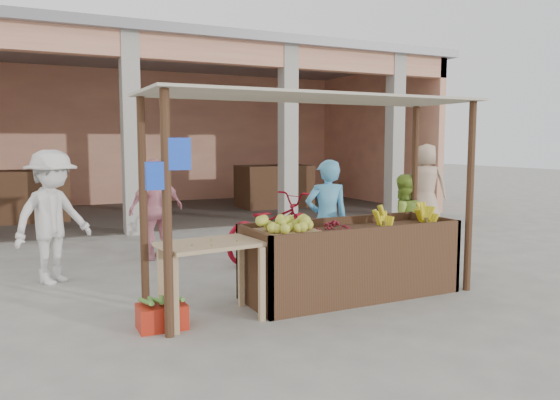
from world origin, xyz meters
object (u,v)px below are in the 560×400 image
side_table (210,255)px  vendor_blue (327,216)px  fruit_stall (350,263)px  vendor_green (402,220)px  motorcycle (272,225)px  red_crate (162,316)px

side_table → vendor_blue: bearing=17.7°
fruit_stall → vendor_green: 1.58m
fruit_stall → motorcycle: bearing=88.8°
vendor_blue → motorcycle: 1.62m
red_crate → vendor_green: (3.72, 0.92, 0.62)m
vendor_blue → vendor_green: (1.25, -0.02, -0.13)m
vendor_green → fruit_stall: bearing=39.7°
vendor_green → red_crate: bearing=25.1°
side_table → fruit_stall: bearing=-2.9°
red_crate → vendor_blue: size_ratio=0.27×
red_crate → motorcycle: 3.52m
fruit_stall → red_crate: size_ratio=5.51×
side_table → motorcycle: size_ratio=0.52×
fruit_stall → side_table: bearing=-176.2°
fruit_stall → side_table: side_table is taller
red_crate → vendor_green: 3.88m
vendor_green → motorcycle: size_ratio=0.71×
vendor_blue → motorcycle: size_ratio=0.84×
vendor_green → motorcycle: 2.09m
fruit_stall → vendor_blue: 0.90m
fruit_stall → red_crate: (-2.36, -0.18, -0.28)m
fruit_stall → vendor_green: vendor_green is taller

